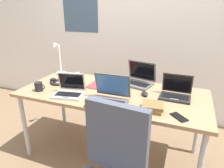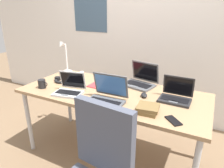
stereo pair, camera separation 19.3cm
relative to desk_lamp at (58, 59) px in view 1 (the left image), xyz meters
name	(u,v)px [view 1 (the left image)]	position (x,y,z in m)	size (l,w,h in m)	color
ground_plane	(112,153)	(0.80, -0.28, -0.94)	(12.00, 12.00, 0.00)	#7A6047
wall_back	(141,24)	(0.80, 0.82, 0.36)	(6.00, 0.13, 2.60)	silver
desk	(112,97)	(0.80, -0.28, -0.25)	(1.80, 0.80, 0.74)	#9E7A56
desk_lamp	(58,59)	(0.00, 0.00, 0.00)	(0.12, 0.18, 0.40)	white
laptop_front_right	(138,80)	(0.98, 0.02, -0.15)	(0.37, 0.33, 0.24)	#515459
laptop_far_corner	(109,98)	(0.86, -0.51, -0.15)	(0.33, 0.29, 0.24)	#515459
laptop_front_left	(69,91)	(0.46, -0.49, -0.16)	(0.30, 0.27, 0.20)	#B7BABC
laptop_center	(176,93)	(1.39, -0.19, -0.16)	(0.27, 0.22, 0.20)	#232326
computer_mouse	(145,94)	(1.12, -0.25, -0.18)	(0.06, 0.10, 0.03)	black
cell_phone	(179,117)	(1.44, -0.56, -0.19)	(0.06, 0.14, 0.01)	black
headphones	(59,82)	(0.18, -0.27, -0.18)	(0.21, 0.18, 0.04)	black
pill_bottle	(78,76)	(0.30, -0.07, -0.16)	(0.04, 0.04, 0.08)	gold
book_stack	(152,107)	(1.24, -0.52, -0.17)	(0.18, 0.18, 0.06)	brown
paper_folder_near_lamp	(102,84)	(0.63, -0.13, -0.19)	(0.23, 0.31, 0.01)	red
coffee_mug	(39,87)	(0.12, -0.51, -0.15)	(0.11, 0.08, 0.09)	black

